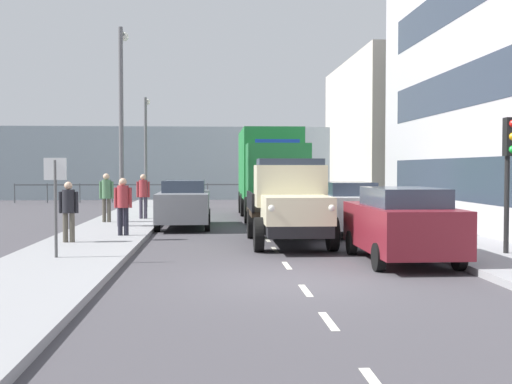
% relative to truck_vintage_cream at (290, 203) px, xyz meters
% --- Properties ---
extents(ground_plane, '(80.00, 80.00, 0.00)m').
position_rel_truck_vintage_cream_xyz_m(ground_plane, '(0.51, -3.65, -1.18)').
color(ground_plane, '#423F44').
extents(sidewalk_left, '(2.77, 39.58, 0.15)m').
position_rel_truck_vintage_cream_xyz_m(sidewalk_left, '(-4.52, -3.65, -1.10)').
color(sidewalk_left, gray).
rests_on(sidewalk_left, ground_plane).
extents(sidewalk_right, '(2.77, 39.58, 0.15)m').
position_rel_truck_vintage_cream_xyz_m(sidewalk_right, '(5.53, -3.65, -1.10)').
color(sidewalk_right, gray).
rests_on(sidewalk_right, ground_plane).
extents(road_centreline_markings, '(0.12, 35.71, 0.01)m').
position_rel_truck_vintage_cream_xyz_m(road_centreline_markings, '(0.51, -2.99, -1.17)').
color(road_centreline_markings, silver).
rests_on(road_centreline_markings, ground_plane).
extents(building_far_block, '(7.01, 13.53, 8.67)m').
position_rel_truck_vintage_cream_xyz_m(building_far_block, '(-9.41, -21.02, 3.15)').
color(building_far_block, beige).
rests_on(building_far_block, ground_plane).
extents(sea_horizon, '(80.00, 0.80, 5.00)m').
position_rel_truck_vintage_cream_xyz_m(sea_horizon, '(0.51, -26.44, 1.32)').
color(sea_horizon, '#84939E').
rests_on(sea_horizon, ground_plane).
extents(seawall_railing, '(28.08, 0.08, 1.20)m').
position_rel_truck_vintage_cream_xyz_m(seawall_railing, '(0.51, -22.84, -0.26)').
color(seawall_railing, '#4C5156').
rests_on(seawall_railing, ground_plane).
extents(truck_vintage_cream, '(2.17, 5.64, 2.43)m').
position_rel_truck_vintage_cream_xyz_m(truck_vintage_cream, '(0.00, 0.00, 0.00)').
color(truck_vintage_cream, black).
rests_on(truck_vintage_cream, ground_plane).
extents(lorry_cargo_green, '(2.58, 8.20, 3.87)m').
position_rel_truck_vintage_cream_xyz_m(lorry_cargo_green, '(-0.36, -10.09, 0.90)').
color(lorry_cargo_green, '#1E7033').
rests_on(lorry_cargo_green, ground_plane).
extents(car_maroon_kerbside_near, '(1.91, 4.22, 1.72)m').
position_rel_truck_vintage_cream_xyz_m(car_maroon_kerbside_near, '(-2.19, 3.32, -0.28)').
color(car_maroon_kerbside_near, maroon).
rests_on(car_maroon_kerbside_near, ground_plane).
extents(car_white_kerbside_1, '(1.82, 3.81, 1.72)m').
position_rel_truck_vintage_cream_xyz_m(car_white_kerbside_1, '(-2.19, -2.66, -0.29)').
color(car_white_kerbside_1, white).
rests_on(car_white_kerbside_1, ground_plane).
extents(car_grey_oppositeside_0, '(1.88, 4.68, 1.72)m').
position_rel_truck_vintage_cream_xyz_m(car_grey_oppositeside_0, '(3.20, -5.60, -0.28)').
color(car_grey_oppositeside_0, slate).
rests_on(car_grey_oppositeside_0, ground_plane).
extents(pedestrian_near_railing, '(0.53, 0.34, 1.65)m').
position_rel_truck_vintage_cream_xyz_m(pedestrian_near_railing, '(6.07, 0.11, -0.06)').
color(pedestrian_near_railing, '#4C473D').
rests_on(pedestrian_near_railing, sidewalk_right).
extents(pedestrian_in_dark_coat, '(0.53, 0.34, 1.72)m').
position_rel_truck_vintage_cream_xyz_m(pedestrian_in_dark_coat, '(4.84, -1.58, -0.01)').
color(pedestrian_in_dark_coat, black).
rests_on(pedestrian_in_dark_coat, sidewalk_right).
extents(pedestrian_couple_a, '(0.53, 0.34, 1.57)m').
position_rel_truck_vintage_cream_xyz_m(pedestrian_couple_a, '(5.31, -4.60, -0.11)').
color(pedestrian_couple_a, '#383342').
rests_on(pedestrian_couple_a, sidewalk_right).
extents(pedestrian_with_bag, '(0.53, 0.34, 1.82)m').
position_rel_truck_vintage_cream_xyz_m(pedestrian_with_bag, '(6.13, -6.42, 0.05)').
color(pedestrian_with_bag, '#4C473D').
rests_on(pedestrian_with_bag, sidewalk_right).
extents(pedestrian_by_lamp, '(0.53, 0.34, 1.78)m').
position_rel_truck_vintage_cream_xyz_m(pedestrian_by_lamp, '(4.94, -7.97, 0.02)').
color(pedestrian_by_lamp, '#383342').
rests_on(pedestrian_by_lamp, sidewalk_right).
extents(traffic_light_near, '(0.28, 0.41, 3.20)m').
position_rel_truck_vintage_cream_xyz_m(traffic_light_near, '(-4.80, 3.16, 1.29)').
color(traffic_light_near, black).
rests_on(traffic_light_near, sidewalk_left).
extents(lamp_post_promenade, '(0.32, 1.14, 6.92)m').
position_rel_truck_vintage_cream_xyz_m(lamp_post_promenade, '(5.34, -5.02, 3.06)').
color(lamp_post_promenade, '#59595B').
rests_on(lamp_post_promenade, sidewalk_right).
extents(lamp_post_far, '(0.32, 1.14, 5.73)m').
position_rel_truck_vintage_cream_xyz_m(lamp_post_far, '(5.69, -16.28, 2.44)').
color(lamp_post_far, '#59595B').
rests_on(lamp_post_far, sidewalk_right).
extents(street_sign, '(0.50, 0.07, 2.25)m').
position_rel_truck_vintage_cream_xyz_m(street_sign, '(5.69, 3.09, 0.50)').
color(street_sign, '#4C4C4C').
rests_on(street_sign, sidewalk_right).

